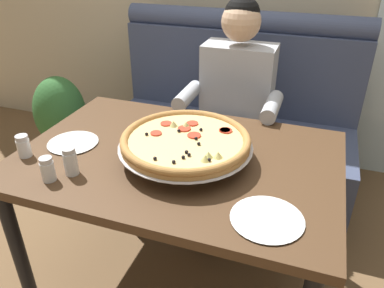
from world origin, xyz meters
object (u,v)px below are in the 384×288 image
object	(u,v)px
diner_main	(233,104)
shaker_parmesan	(48,171)
booth_bench	(229,131)
shaker_pepper_flakes	(24,147)
plate_near_left	(73,141)
dining_table	(178,172)
pizza	(186,141)
shaker_oregano	(71,163)
plate_near_right	(267,217)
potted_plant	(61,119)

from	to	relation	value
diner_main	shaker_parmesan	size ratio (longest dim) A/B	13.08
booth_bench	shaker_pepper_flakes	distance (m)	1.34
diner_main	plate_near_left	xyz separation A→B (m)	(-0.55, -0.72, 0.04)
dining_table	diner_main	size ratio (longest dim) A/B	1.05
pizza	diner_main	bearing A→B (deg)	87.13
dining_table	shaker_oregano	size ratio (longest dim) A/B	11.79
shaker_parmesan	plate_near_right	distance (m)	0.82
booth_bench	shaker_parmesan	distance (m)	1.37
plate_near_right	potted_plant	world-z (taller)	plate_near_right
shaker_oregano	potted_plant	bearing A→B (deg)	130.54
booth_bench	plate_near_left	bearing A→B (deg)	-115.78
plate_near_left	plate_near_right	bearing A→B (deg)	-14.09
potted_plant	pizza	bearing A→B (deg)	-31.28
shaker_oregano	shaker_pepper_flakes	bearing A→B (deg)	169.53
potted_plant	shaker_oregano	bearing A→B (deg)	-49.46
shaker_oregano	plate_near_left	bearing A→B (deg)	124.30
dining_table	pizza	xyz separation A→B (m)	(0.04, -0.01, 0.17)
shaker_parmesan	shaker_pepper_flakes	xyz separation A→B (m)	(-0.21, 0.11, -0.00)
shaker_pepper_flakes	potted_plant	size ratio (longest dim) A/B	0.14
shaker_oregano	shaker_pepper_flakes	world-z (taller)	shaker_oregano
plate_near_left	shaker_oregano	bearing A→B (deg)	-55.70
shaker_pepper_flakes	plate_near_right	world-z (taller)	shaker_pepper_flakes
shaker_parmesan	plate_near_right	xyz separation A→B (m)	(0.81, 0.04, -0.03)
diner_main	plate_near_left	world-z (taller)	diner_main
plate_near_right	plate_near_left	bearing A→B (deg)	165.91
shaker_parmesan	diner_main	bearing A→B (deg)	64.71
dining_table	potted_plant	bearing A→B (deg)	148.33
plate_near_right	diner_main	bearing A→B (deg)	110.24
booth_bench	shaker_oregano	bearing A→B (deg)	-105.74
dining_table	shaker_pepper_flakes	size ratio (longest dim) A/B	13.99
shaker_oregano	potted_plant	world-z (taller)	shaker_oregano
diner_main	shaker_oregano	distance (m)	1.01
dining_table	shaker_oregano	world-z (taller)	shaker_oregano
dining_table	diner_main	bearing A→B (deg)	83.45
diner_main	shaker_pepper_flakes	world-z (taller)	diner_main
pizza	shaker_parmesan	xyz separation A→B (m)	(-0.43, -0.31, -0.04)
potted_plant	dining_table	bearing A→B (deg)	-31.67
booth_bench	shaker_oregano	xyz separation A→B (m)	(-0.33, -1.19, 0.38)
plate_near_left	plate_near_right	size ratio (longest dim) A/B	0.91
shaker_parmesan	plate_near_right	size ratio (longest dim) A/B	0.40
diner_main	shaker_oregano	size ratio (longest dim) A/B	11.27
pizza	shaker_oregano	xyz separation A→B (m)	(-0.38, -0.25, -0.04)
dining_table	shaker_parmesan	distance (m)	0.53
plate_near_left	potted_plant	xyz separation A→B (m)	(-0.71, 0.79, -0.36)
plate_near_right	shaker_pepper_flakes	bearing A→B (deg)	176.14
shaker_oregano	potted_plant	size ratio (longest dim) A/B	0.16
shaker_parmesan	plate_near_right	bearing A→B (deg)	3.16
dining_table	shaker_oregano	distance (m)	0.45
shaker_pepper_flakes	plate_near_right	bearing A→B (deg)	-3.86
pizza	dining_table	bearing A→B (deg)	161.06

